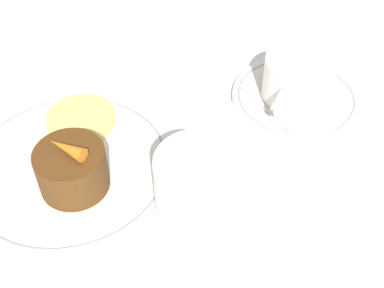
{
  "coord_description": "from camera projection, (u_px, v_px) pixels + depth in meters",
  "views": [
    {
      "loc": [
        0.28,
        0.29,
        0.45
      ],
      "look_at": [
        -0.05,
        0.09,
        0.04
      ],
      "focal_mm": 50.0,
      "sensor_mm": 36.0,
      "label": 1
    }
  ],
  "objects": [
    {
      "name": "wine_glass",
      "position": [
        198.0,
        195.0,
        0.46
      ],
      "size": [
        0.08,
        0.08,
        0.13
      ],
      "color": "silver",
      "rests_on": "ground_plane"
    },
    {
      "name": "carrot_garnish",
      "position": [
        65.0,
        147.0,
        0.52
      ],
      "size": [
        0.02,
        0.04,
        0.02
      ],
      "color": "orange",
      "rests_on": "dessert_cake"
    },
    {
      "name": "dessert_cake",
      "position": [
        71.0,
        169.0,
        0.55
      ],
      "size": [
        0.07,
        0.07,
        0.05
      ],
      "color": "#563314",
      "rests_on": "dinner_plate"
    },
    {
      "name": "coffee_cup",
      "position": [
        298.0,
        78.0,
        0.64
      ],
      "size": [
        0.11,
        0.08,
        0.06
      ],
      "color": "white",
      "rests_on": "saucer"
    },
    {
      "name": "dinner_plate",
      "position": [
        69.0,
        168.0,
        0.59
      ],
      "size": [
        0.23,
        0.23,
        0.01
      ],
      "color": "white",
      "rests_on": "ground_plane"
    },
    {
      "name": "ground_plane",
      "position": [
        100.0,
        169.0,
        0.6
      ],
      "size": [
        3.0,
        3.0,
        0.0
      ],
      "primitive_type": "plane",
      "color": "white"
    },
    {
      "name": "pineapple_slice",
      "position": [
        81.0,
        119.0,
        0.63
      ],
      "size": [
        0.08,
        0.08,
        0.01
      ],
      "color": "#EFE075",
      "rests_on": "dinner_plate"
    },
    {
      "name": "saucer",
      "position": [
        295.0,
        98.0,
        0.67
      ],
      "size": [
        0.16,
        0.16,
        0.01
      ],
      "color": "white",
      "rests_on": "ground_plane"
    },
    {
      "name": "spoon",
      "position": [
        276.0,
        117.0,
        0.64
      ],
      "size": [
        0.06,
        0.11,
        0.0
      ],
      "color": "silver",
      "rests_on": "saucer"
    }
  ]
}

